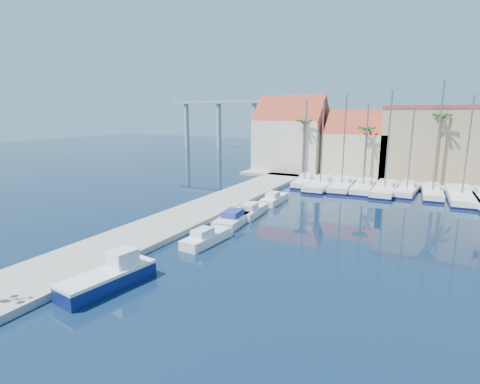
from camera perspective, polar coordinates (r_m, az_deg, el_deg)
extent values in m
plane|color=black|center=(25.42, -7.77, -13.65)|extent=(260.00, 260.00, 0.00)
cube|color=gray|center=(40.59, -7.27, -3.36)|extent=(6.00, 77.00, 0.50)
cube|color=gray|center=(67.55, 24.14, 1.87)|extent=(54.00, 16.00, 0.50)
cylinder|color=black|center=(28.80, -19.46, -9.50)|extent=(0.18, 0.18, 0.46)
cube|color=#0E1852|center=(25.81, -19.48, -12.70)|extent=(2.93, 6.45, 0.93)
cube|color=white|center=(25.59, -19.57, -11.54)|extent=(2.93, 6.45, 0.21)
cube|color=white|center=(26.03, -17.40, -9.62)|extent=(1.57, 1.83, 1.14)
cube|color=white|center=(32.35, -5.14, -7.07)|extent=(2.07, 5.42, 0.80)
cube|color=white|center=(31.72, -5.73, -6.14)|extent=(1.32, 1.94, 0.60)
cube|color=white|center=(38.18, -0.71, -4.02)|extent=(2.87, 7.05, 0.80)
cube|color=navy|center=(37.38, -1.11, -3.26)|extent=(1.77, 2.54, 0.60)
cube|color=white|center=(40.86, 1.77, -2.94)|extent=(2.35, 6.05, 0.80)
cube|color=white|center=(40.15, 1.47, -2.18)|extent=(1.48, 2.17, 0.60)
cube|color=white|center=(46.55, 5.24, -1.12)|extent=(1.92, 5.65, 0.80)
cube|color=white|center=(45.88, 5.01, -0.41)|extent=(1.30, 1.99, 0.60)
cube|color=white|center=(58.31, 9.82, 1.54)|extent=(2.99, 8.90, 1.00)
cube|color=#0E0B3B|center=(58.36, 9.81, 1.23)|extent=(3.06, 8.97, 0.28)
cube|color=white|center=(59.01, 10.04, 2.44)|extent=(1.80, 2.75, 0.60)
cylinder|color=slate|center=(57.08, 9.95, 7.79)|extent=(0.20, 0.20, 11.80)
cube|color=white|center=(56.75, 12.26, 1.15)|extent=(3.22, 11.14, 1.00)
cube|color=#0E0B3B|center=(56.81, 12.25, 0.83)|extent=(3.28, 11.20, 0.28)
cube|color=white|center=(57.67, 12.56, 2.12)|extent=(2.11, 3.38, 0.60)
cylinder|color=slate|center=(55.39, 12.42, 7.51)|extent=(0.20, 0.20, 11.69)
cube|color=white|center=(56.73, 15.29, 0.99)|extent=(3.44, 10.60, 1.00)
cube|color=#0E0B3B|center=(56.79, 15.27, 0.68)|extent=(3.50, 10.66, 0.28)
cube|color=white|center=(57.61, 15.49, 1.96)|extent=(2.11, 3.25, 0.60)
cylinder|color=slate|center=(55.37, 15.60, 7.76)|extent=(0.20, 0.20, 12.48)
cube|color=white|center=(56.08, 18.28, 0.68)|extent=(2.88, 9.73, 1.00)
cube|color=#0E0B3B|center=(56.14, 18.25, 0.36)|extent=(2.94, 9.79, 0.28)
cube|color=white|center=(56.88, 18.45, 1.65)|extent=(1.87, 2.96, 0.60)
cylinder|color=slate|center=(54.80, 18.63, 6.73)|extent=(0.20, 0.20, 10.96)
cube|color=white|center=(55.44, 21.19, 0.35)|extent=(2.73, 10.45, 1.00)
cube|color=#0E0B3B|center=(55.50, 21.17, 0.02)|extent=(2.79, 10.51, 0.28)
cube|color=white|center=(56.32, 21.37, 1.34)|extent=(1.91, 3.14, 0.60)
cylinder|color=slate|center=(54.04, 21.69, 7.44)|extent=(0.20, 0.20, 12.83)
cube|color=white|center=(56.20, 24.13, 0.25)|extent=(2.99, 9.09, 1.00)
cube|color=#0E0B3B|center=(56.26, 24.10, -0.06)|extent=(3.06, 9.16, 0.28)
cube|color=white|center=(56.93, 24.33, 1.20)|extent=(1.83, 2.80, 0.60)
cylinder|color=slate|center=(54.96, 24.59, 6.16)|extent=(0.20, 0.20, 10.72)
cube|color=white|center=(55.95, 27.22, -0.08)|extent=(2.86, 9.28, 1.00)
cube|color=#0E0B3B|center=(56.01, 27.19, -0.40)|extent=(2.93, 9.34, 0.28)
cube|color=white|center=(56.71, 27.26, 0.89)|extent=(1.81, 2.83, 0.60)
cylinder|color=slate|center=(54.59, 28.00, 7.53)|extent=(0.20, 0.20, 13.96)
cube|color=white|center=(55.45, 30.62, -0.53)|extent=(3.68, 12.01, 1.00)
cube|color=#0E0B3B|center=(55.51, 30.58, -0.85)|extent=(3.75, 12.07, 0.28)
cube|color=white|center=(56.46, 30.59, 0.50)|extent=(2.34, 3.66, 0.60)
cylinder|color=slate|center=(54.00, 31.42, 6.11)|extent=(0.20, 0.20, 12.04)
cube|color=beige|center=(69.91, 7.77, 7.05)|extent=(12.00, 9.00, 9.00)
cube|color=maroon|center=(69.67, 7.88, 10.74)|extent=(12.30, 9.00, 9.00)
cube|color=#BFB187|center=(66.95, 17.50, 5.53)|extent=(10.00, 8.00, 7.00)
cube|color=maroon|center=(66.68, 17.69, 8.52)|extent=(10.30, 8.00, 8.00)
cube|color=#9B885F|center=(66.79, 27.14, 6.48)|extent=(14.00, 10.00, 11.00)
cube|color=maroon|center=(66.61, 27.62, 11.39)|extent=(14.20, 10.20, 0.50)
cylinder|color=brown|center=(63.91, 9.65, 6.53)|extent=(0.36, 0.36, 9.00)
sphere|color=#1F5819|center=(63.65, 9.78, 10.43)|extent=(2.60, 2.60, 2.60)
cylinder|color=brown|center=(61.67, 18.54, 5.42)|extent=(0.36, 0.36, 8.00)
sphere|color=#1F5819|center=(61.38, 18.78, 8.98)|extent=(2.60, 2.60, 2.60)
cylinder|color=brown|center=(60.86, 27.96, 5.50)|extent=(0.36, 0.36, 10.00)
sphere|color=#1F5819|center=(60.61, 28.42, 10.05)|extent=(2.60, 2.60, 2.60)
cube|color=#9E9E99|center=(113.01, 0.32, 13.60)|extent=(48.00, 2.20, 0.90)
cylinder|color=#9E9E99|center=(123.42, -8.12, 10.10)|extent=(1.40, 1.40, 14.00)
cylinder|color=#9E9E99|center=(116.89, -3.24, 10.10)|extent=(1.40, 1.40, 14.00)
cylinder|color=#9E9E99|center=(111.28, 2.18, 10.01)|extent=(1.40, 1.40, 14.00)
cylinder|color=#9E9E99|center=(106.72, 8.10, 9.82)|extent=(1.40, 1.40, 14.00)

